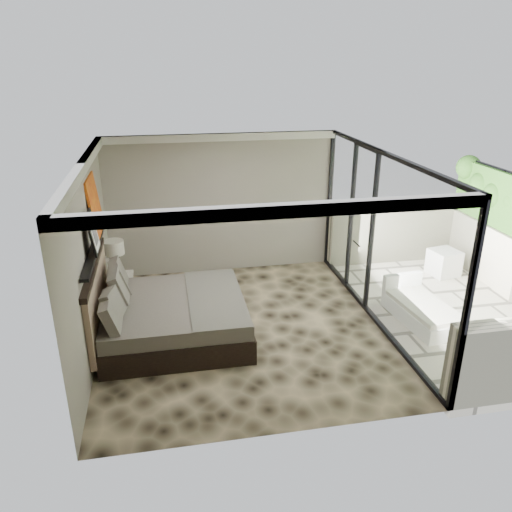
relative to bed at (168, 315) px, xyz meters
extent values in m
plane|color=black|center=(1.18, 0.01, -0.37)|extent=(5.00, 5.00, 0.00)
cube|color=silver|center=(1.18, 0.01, 2.42)|extent=(4.50, 5.00, 0.02)
cube|color=gray|center=(1.18, 2.50, 1.03)|extent=(4.50, 0.02, 2.80)
cube|color=gray|center=(-1.06, 0.01, 1.03)|extent=(0.02, 5.00, 2.80)
cube|color=white|center=(3.43, 0.01, 1.03)|extent=(0.08, 5.00, 2.80)
cube|color=beige|center=(4.93, 0.01, -0.43)|extent=(3.00, 5.00, 0.12)
cube|color=black|center=(-1.00, 0.11, 1.13)|extent=(0.12, 2.20, 0.05)
cube|color=black|center=(0.12, 0.00, -0.18)|extent=(2.21, 2.11, 0.38)
cube|color=#5A534B|center=(0.12, 0.00, 0.13)|extent=(2.15, 2.05, 0.23)
cube|color=#55544A|center=(0.75, 0.00, 0.25)|extent=(0.84, 2.09, 0.03)
cube|color=#987860|center=(-1.02, 0.00, 0.37)|extent=(0.08, 2.21, 1.05)
cube|color=black|center=(-0.82, 1.35, -0.13)|extent=(0.52, 0.52, 0.49)
cone|color=black|center=(-0.86, 1.38, 0.24)|extent=(0.20, 0.20, 0.18)
cone|color=black|center=(-0.86, 1.38, 0.43)|extent=(0.20, 0.20, 0.18)
cylinder|color=beige|center=(-0.86, 1.38, 0.68)|extent=(0.36, 0.36, 0.25)
cube|color=#A0390D|center=(-1.02, 0.86, 1.61)|extent=(0.13, 0.90, 0.90)
cube|color=black|center=(-0.96, -0.04, 1.46)|extent=(0.11, 0.50, 0.60)
cube|color=silver|center=(5.55, 1.41, -0.11)|extent=(0.60, 0.60, 0.52)
cube|color=white|center=(4.20, -0.30, -0.24)|extent=(0.88, 1.53, 0.26)
cube|color=beige|center=(4.20, -0.30, -0.08)|extent=(0.83, 1.44, 0.07)
cube|color=white|center=(4.13, 0.38, 0.05)|extent=(0.74, 0.18, 0.32)
camera|label=1|loc=(0.07, -7.04, 3.78)|focal=35.00mm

